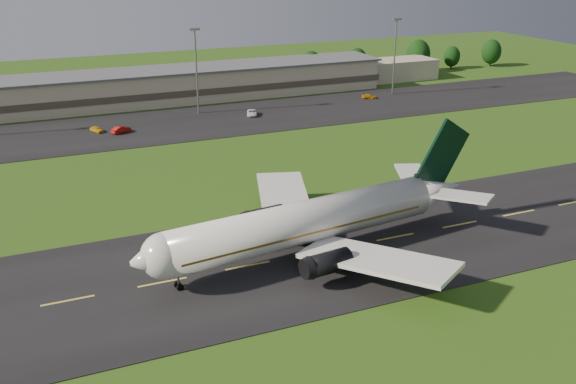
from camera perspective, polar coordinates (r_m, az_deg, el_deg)
name	(u,v)px	position (r m, az deg, el deg)	size (l,w,h in m)	color
ground	(325,251)	(86.43, 3.31, -5.29)	(360.00, 360.00, 0.00)	#244D13
taxiway	(325,251)	(86.41, 3.31, -5.26)	(220.00, 30.00, 0.10)	black
apron	(187,123)	(150.36, -8.96, 6.07)	(260.00, 30.00, 0.10)	black
airliner	(309,222)	(83.63, 1.92, -2.68)	(51.18, 41.85, 15.57)	white
terminal	(186,84)	(173.85, -9.02, 9.43)	(145.00, 16.00, 8.40)	tan
light_mast_centre	(196,61)	(156.51, -8.18, 11.46)	(2.40, 1.20, 20.35)	gray
light_mast_east	(395,47)	(178.63, 9.49, 12.56)	(2.40, 1.20, 20.35)	gray
tree_line	(266,68)	(190.37, -1.99, 10.94)	(196.64, 8.89, 10.30)	black
service_vehicle_a	(97,129)	(147.00, -16.64, 5.36)	(1.44, 3.58, 1.22)	#E7A90D
service_vehicle_b	(121,130)	(144.90, -14.61, 5.39)	(1.55, 4.43, 1.46)	#A30F0A
service_vehicle_c	(252,113)	(155.25, -3.23, 7.05)	(2.25, 4.88, 1.36)	white
service_vehicle_d	(369,96)	(174.12, 7.24, 8.42)	(1.63, 4.02, 1.17)	#C57F0B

